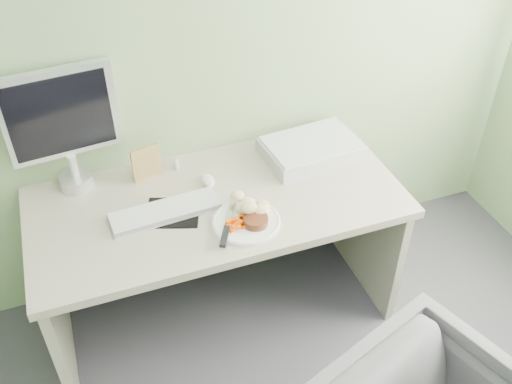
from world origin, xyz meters
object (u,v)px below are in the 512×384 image
object	(u,v)px
desk	(219,230)
plate	(246,222)
scanner	(311,149)
monitor	(63,124)

from	to	relation	value
desk	plate	bearing A→B (deg)	-70.42
plate	scanner	world-z (taller)	scanner
desk	monitor	xyz separation A→B (m)	(-0.55, 0.31, 0.49)
desk	monitor	bearing A→B (deg)	150.22
desk	plate	size ratio (longest dim) A/B	5.71
monitor	plate	bearing A→B (deg)	-45.51
scanner	monitor	distance (m)	1.11
plate	monitor	xyz separation A→B (m)	(-0.62, 0.51, 0.30)
plate	scanner	bearing A→B (deg)	38.14
scanner	monitor	world-z (taller)	monitor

